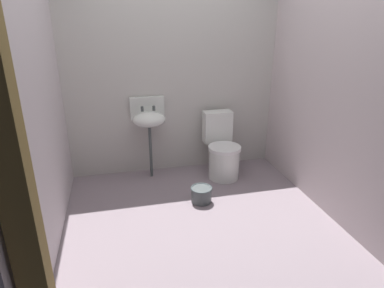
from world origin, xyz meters
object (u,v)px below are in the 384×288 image
object	(u,v)px
wooden_door_post	(19,201)
sink	(149,119)
toilet_near_wall	(222,151)
bucket	(201,194)

from	to	relation	value
wooden_door_post	sink	bearing A→B (deg)	69.06
wooden_door_post	toilet_near_wall	size ratio (longest dim) A/B	2.73
toilet_near_wall	wooden_door_post	bearing A→B (deg)	49.32
wooden_door_post	bucket	size ratio (longest dim) A/B	9.06
toilet_near_wall	bucket	xyz separation A→B (m)	(-0.42, -0.59, -0.23)
wooden_door_post	sink	distance (m)	2.46
toilet_near_wall	bucket	size ratio (longest dim) A/B	3.32
wooden_door_post	bucket	distance (m)	2.23
bucket	wooden_door_post	bearing A→B (deg)	-131.44
wooden_door_post	sink	world-z (taller)	wooden_door_post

